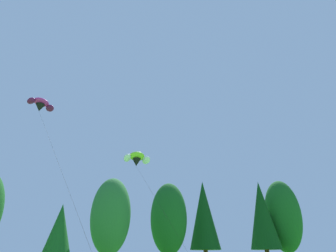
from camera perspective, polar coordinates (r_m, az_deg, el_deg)
treeline_tree_d at (r=36.82m, az=-20.62°, el=-18.88°), size 3.40×3.40×8.20m
treeline_tree_e at (r=39.96m, az=-11.20°, el=-16.89°), size 5.13×5.13×12.35m
treeline_tree_f at (r=44.07m, az=0.14°, el=-17.65°), size 5.26×5.26×12.83m
treeline_tree_g at (r=48.22m, az=7.06°, el=-16.85°), size 4.70×4.70×14.07m
treeline_tree_h at (r=51.56m, az=18.01°, el=-16.18°), size 4.76×4.76×14.37m
treeline_tree_i at (r=54.87m, az=21.68°, el=-16.05°), size 5.85×5.85×14.98m
parafoil_kite_high_magenta at (r=39.63m, az=-23.77°, el=3.85°), size 6.87×18.10×19.13m
parafoil_kite_mid_lime_white at (r=36.47m, az=-6.16°, el=-6.46°), size 4.36×10.22×12.99m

